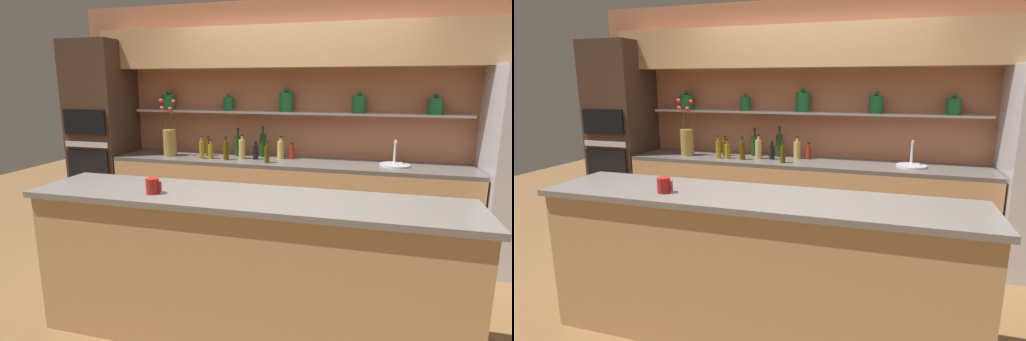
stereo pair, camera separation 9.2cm
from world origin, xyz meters
TOP-DOWN VIEW (x-y plane):
  - ground_plane at (0.00, 0.00)m, footprint 12.00×12.00m
  - back_wall_unit at (-0.00, 1.53)m, footprint 5.20×0.44m
  - back_counter_unit at (-0.08, 1.24)m, footprint 3.74×0.62m
  - island_counter at (0.00, -0.51)m, footprint 2.86×0.61m
  - oven_tower at (-2.29, 1.24)m, footprint 0.63×0.64m
  - flower_vase at (-1.39, 1.19)m, footprint 0.16×0.16m
  - sink_fixture at (1.03, 1.25)m, footprint 0.29×0.29m
  - bottle_oil_0 at (-0.24, 1.07)m, footprint 0.05×0.05m
  - bottle_wine_1 at (-0.65, 1.40)m, footprint 0.08×0.08m
  - bottle_sauce_2 at (-0.40, 1.23)m, footprint 0.06×0.06m
  - bottle_oil_3 at (-0.88, 1.14)m, footprint 0.06×0.06m
  - bottle_wine_4 at (-0.37, 1.42)m, footprint 0.07×0.07m
  - bottle_oil_5 at (-0.98, 1.12)m, footprint 0.05×0.05m
  - bottle_spirit_6 at (-0.15, 1.34)m, footprint 0.08×0.08m
  - bottle_sauce_7 at (-0.02, 1.36)m, footprint 0.06×0.06m
  - bottle_spirit_8 at (-0.55, 1.22)m, footprint 0.07×0.07m
  - bottle_oil_9 at (-0.70, 1.12)m, footprint 0.06×0.06m
  - bottle_oil_10 at (-0.97, 1.29)m, footprint 0.06×0.06m
  - coffee_mug at (-0.58, -0.62)m, footprint 0.11×0.09m

SIDE VIEW (x-z plane):
  - ground_plane at x=0.00m, z-range 0.00..0.00m
  - back_counter_unit at x=-0.08m, z-range 0.00..0.92m
  - island_counter at x=0.00m, z-range 0.00..1.02m
  - sink_fixture at x=1.03m, z-range 0.82..1.07m
  - bottle_sauce_7 at x=-0.02m, z-range 0.90..1.08m
  - bottle_sauce_2 at x=-0.40m, z-range 0.90..1.10m
  - bottle_oil_3 at x=-0.88m, z-range 0.90..1.11m
  - bottle_oil_10 at x=-0.97m, z-range 0.90..1.12m
  - bottle_oil_0 at x=-0.24m, z-range 0.90..1.13m
  - bottle_spirit_6 at x=-0.15m, z-range 0.90..1.14m
  - bottle_oil_9 at x=-0.70m, z-range 0.90..1.15m
  - bottle_oil_5 at x=-0.98m, z-range 0.90..1.15m
  - bottle_spirit_8 at x=-0.55m, z-range 0.90..1.16m
  - bottle_wine_1 at x=-0.65m, z-range 0.88..1.19m
  - bottle_wine_4 at x=-0.37m, z-range 0.88..1.22m
  - coffee_mug at x=-0.58m, z-range 1.02..1.12m
  - flower_vase at x=-1.39m, z-range 0.78..1.41m
  - oven_tower at x=-2.29m, z-range 0.00..2.20m
  - back_wall_unit at x=0.00m, z-range 0.25..2.85m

